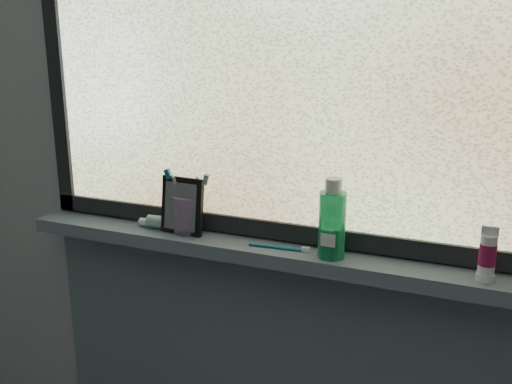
{
  "coord_description": "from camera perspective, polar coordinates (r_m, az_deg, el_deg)",
  "views": [
    {
      "loc": [
        0.47,
        -0.13,
        1.57
      ],
      "look_at": [
        -0.02,
        1.05,
        1.22
      ],
      "focal_mm": 40.0,
      "sensor_mm": 36.0,
      "label": 1
    }
  ],
  "objects": [
    {
      "name": "wall_back",
      "position": [
        1.54,
        4.41,
        3.32
      ],
      "size": [
        3.0,
        0.01,
        2.5
      ],
      "primitive_type": "cube",
      "color": "#9EA3A8",
      "rests_on": "ground"
    },
    {
      "name": "frame_bottom",
      "position": [
        1.57,
        3.95,
        -4.01
      ],
      "size": [
        1.6,
        0.03,
        0.05
      ],
      "primitive_type": "cube",
      "color": "black",
      "rests_on": "windowsill"
    },
    {
      "name": "toothpaste_tube",
      "position": [
        1.7,
        -9.05,
        -3.08
      ],
      "size": [
        0.22,
        0.05,
        0.04
      ],
      "primitive_type": null,
      "rotation": [
        0.0,
        0.0,
        0.03
      ],
      "color": "silver",
      "rests_on": "windowsill"
    },
    {
      "name": "windowsill",
      "position": [
        1.55,
        3.34,
        -6.3
      ],
      "size": [
        1.62,
        0.14,
        0.04
      ],
      "primitive_type": "cube",
      "color": "slate",
      "rests_on": "wall_back"
    },
    {
      "name": "toothbrush_lying",
      "position": [
        1.53,
        1.92,
        -5.47
      ],
      "size": [
        0.18,
        0.03,
        0.01
      ],
      "primitive_type": null,
      "rotation": [
        0.0,
        0.0,
        0.07
      ],
      "color": "#0E637F",
      "rests_on": "windowsill"
    },
    {
      "name": "cream_tube",
      "position": [
        1.42,
        22.17,
        -5.58
      ],
      "size": [
        0.05,
        0.05,
        0.09
      ],
      "primitive_type": "cylinder",
      "rotation": [
        0.0,
        0.0,
        -0.24
      ],
      "color": "silver",
      "rests_on": "windowsill"
    },
    {
      "name": "toothbrush_cup",
      "position": [
        1.65,
        -6.87,
        -2.22
      ],
      "size": [
        0.1,
        0.1,
        0.11
      ],
      "primitive_type": "cylinder",
      "rotation": [
        0.0,
        0.0,
        0.26
      ],
      "color": "#D5ABE2",
      "rests_on": "windowsill"
    },
    {
      "name": "frame_left",
      "position": [
        1.88,
        -19.39,
        13.3
      ],
      "size": [
        0.05,
        0.03,
        1.1
      ],
      "primitive_type": "cube",
      "color": "black",
      "rests_on": "wall_back"
    },
    {
      "name": "vanity_mirror",
      "position": [
        1.64,
        -7.39,
        -1.37
      ],
      "size": [
        0.13,
        0.07,
        0.16
      ],
      "primitive_type": "cube",
      "rotation": [
        0.0,
        0.0,
        -0.06
      ],
      "color": "black",
      "rests_on": "windowsill"
    },
    {
      "name": "window_pane",
      "position": [
        1.49,
        4.35,
        13.75
      ],
      "size": [
        1.5,
        0.01,
        1.0
      ],
      "primitive_type": "cube",
      "color": "silver",
      "rests_on": "wall_back"
    },
    {
      "name": "mouthwash_bottle",
      "position": [
        1.46,
        7.64,
        -2.64
      ],
      "size": [
        0.08,
        0.08,
        0.17
      ],
      "primitive_type": "cylinder",
      "rotation": [
        0.0,
        0.0,
        0.17
      ],
      "color": "#22B066",
      "rests_on": "windowsill"
    }
  ]
}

